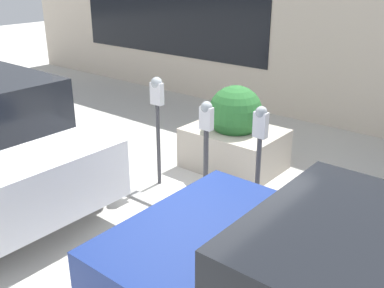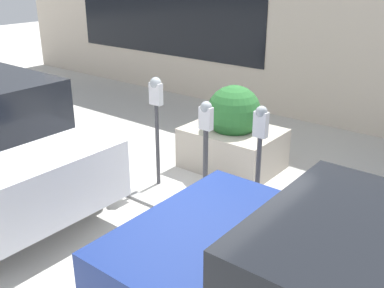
{
  "view_description": "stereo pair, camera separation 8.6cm",
  "coord_description": "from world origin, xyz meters",
  "px_view_note": "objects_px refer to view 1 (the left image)",
  "views": [
    {
      "loc": [
        -3.28,
        3.87,
        3.01
      ],
      "look_at": [
        0.0,
        -0.13,
        0.93
      ],
      "focal_mm": 42.0,
      "sensor_mm": 36.0,
      "label": 1
    },
    {
      "loc": [
        -3.21,
        3.93,
        3.01
      ],
      "look_at": [
        0.0,
        -0.13,
        0.93
      ],
      "focal_mm": 42.0,
      "sensor_mm": 36.0,
      "label": 2
    }
  ],
  "objects_px": {
    "parking_meter_nearest": "(260,142)",
    "parking_meter_middle": "(157,106)",
    "parking_meter_second": "(206,133)",
    "planter_box": "(234,136)"
  },
  "relations": [
    {
      "from": "parking_meter_middle",
      "to": "planter_box",
      "type": "height_order",
      "value": "parking_meter_middle"
    },
    {
      "from": "parking_meter_middle",
      "to": "planter_box",
      "type": "distance_m",
      "value": 1.43
    },
    {
      "from": "parking_meter_nearest",
      "to": "planter_box",
      "type": "height_order",
      "value": "parking_meter_nearest"
    },
    {
      "from": "parking_meter_middle",
      "to": "parking_meter_second",
      "type": "bearing_deg",
      "value": -176.78
    },
    {
      "from": "planter_box",
      "to": "parking_meter_middle",
      "type": "bearing_deg",
      "value": 65.74
    },
    {
      "from": "parking_meter_nearest",
      "to": "parking_meter_second",
      "type": "relative_size",
      "value": 1.07
    },
    {
      "from": "parking_meter_middle",
      "to": "planter_box",
      "type": "xyz_separation_m",
      "value": [
        -0.52,
        -1.16,
        -0.65
      ]
    },
    {
      "from": "parking_meter_nearest",
      "to": "parking_meter_middle",
      "type": "height_order",
      "value": "parking_meter_middle"
    },
    {
      "from": "parking_meter_nearest",
      "to": "parking_meter_middle",
      "type": "bearing_deg",
      "value": 0.54
    },
    {
      "from": "parking_meter_second",
      "to": "parking_meter_middle",
      "type": "bearing_deg",
      "value": 3.22
    }
  ]
}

